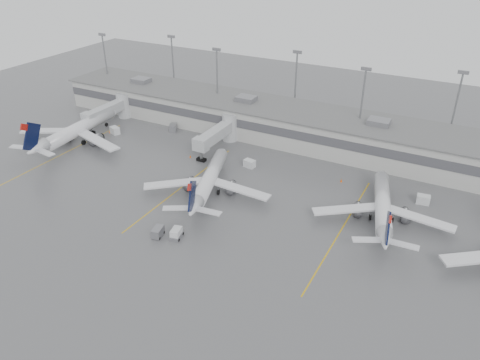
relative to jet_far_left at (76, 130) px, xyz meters
The scene contains 18 objects.
ground 62.20m from the jet_far_left, 29.00° to the right, with size 260.00×260.00×0.00m, color #515153.
terminal 61.06m from the jet_far_left, 27.17° to the left, with size 152.00×17.00×9.45m.
light_masts 64.47m from the jet_far_left, 31.77° to the left, with size 142.40×8.00×20.60m.
jet_bridge_left 15.66m from the jet_far_left, 94.31° to the left, with size 4.00×17.20×7.00m.
jet_bridge_right 37.26m from the jet_far_left, 24.78° to the left, with size 4.00×17.20×7.00m.
stand_markings 54.77m from the jet_far_left, ahead, with size 105.25×40.00×0.01m.
jet_far_left is the anchor object (origin of this frame).
jet_mid_left 43.54m from the jet_far_left, ahead, with size 25.57×29.13×9.73m.
jet_mid_right 77.42m from the jet_far_left, ahead, with size 25.28×28.70×9.47m.
baggage_tug 51.57m from the jet_far_left, 25.76° to the right, with size 2.39×3.17×1.84m.
baggage_cart 49.27m from the jet_far_left, 28.64° to the right, with size 2.10×2.98×1.74m.
gse_uld_a 10.30m from the jet_far_left, 62.29° to the left, with size 2.65×1.77×1.88m, color silver.
gse_uld_b 46.18m from the jet_far_left, 10.54° to the left, with size 2.52×1.68×1.78m, color silver.
gse_uld_c 84.16m from the jet_far_left, ahead, with size 2.55×1.70×1.81m, color silver.
gse_loader 24.99m from the jet_far_left, 46.33° to the left, with size 1.79×2.86×1.79m, color slate.
cone_a 9.59m from the jet_far_left, 71.04° to the left, with size 0.45×0.45×0.72m, color #F95A05.
cone_b 31.26m from the jet_far_left, 11.36° to the left, with size 0.42×0.42×0.68m, color #F95A05.
cone_c 67.34m from the jet_far_left, ahead, with size 0.45×0.45×0.72m, color #F95A05.
Camera 1 is at (34.45, -47.43, 49.68)m, focal length 35.00 mm.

